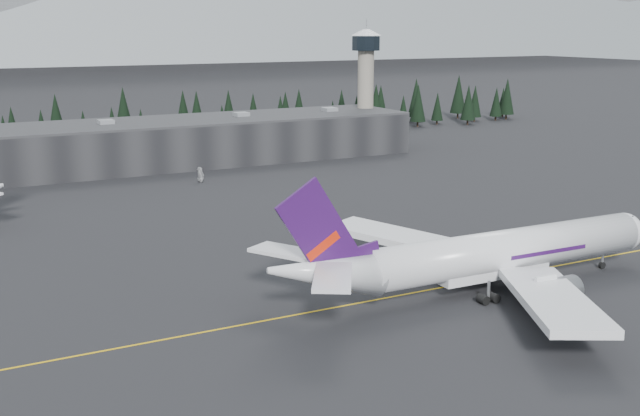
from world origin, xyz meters
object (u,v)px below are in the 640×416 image
jet_main (477,256)px  control_tower (366,74)px  terminal (143,144)px  gse_vehicle_b (201,180)px

jet_main → control_tower: bearing=66.2°
terminal → gse_vehicle_b: (6.06, -30.01, -5.64)m
control_tower → terminal: bearing=-177.7°
terminal → jet_main: size_ratio=2.37×
gse_vehicle_b → control_tower: bearing=105.6°
terminal → jet_main: bearing=-84.6°
control_tower → gse_vehicle_b: control_tower is taller
terminal → gse_vehicle_b: bearing=-78.6°
jet_main → gse_vehicle_b: jet_main is taller
jet_main → terminal: bearing=96.6°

